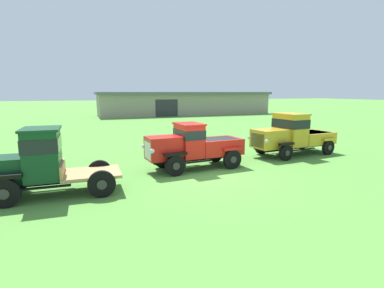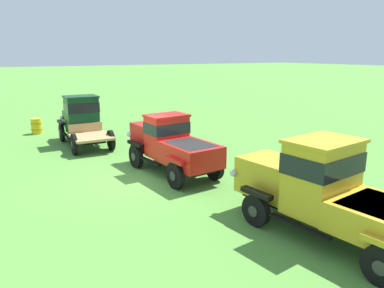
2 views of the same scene
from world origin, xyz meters
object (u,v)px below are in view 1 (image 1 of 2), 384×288
vintage_truck_foreground_near (38,162)px  vintage_truck_midrow_center (292,135)px  farm_shed (184,103)px  oil_drum_beside_row (56,157)px  vintage_truck_second_in_line (194,146)px

vintage_truck_foreground_near → vintage_truck_midrow_center: bearing=12.0°
farm_shed → vintage_truck_foreground_near: farm_shed is taller
farm_shed → oil_drum_beside_row: bearing=-119.3°
vintage_truck_second_in_line → oil_drum_beside_row: size_ratio=5.68×
farm_shed → vintage_truck_foreground_near: (-16.74, -33.89, -0.56)m
vintage_truck_second_in_line → oil_drum_beside_row: vintage_truck_second_in_line is taller
farm_shed → vintage_truck_foreground_near: 37.80m
oil_drum_beside_row → vintage_truck_second_in_line: bearing=-25.2°
vintage_truck_second_in_line → oil_drum_beside_row: (-5.91, 2.79, -0.66)m
vintage_truck_foreground_near → oil_drum_beside_row: 4.49m
vintage_truck_foreground_near → vintage_truck_second_in_line: bearing=15.0°
vintage_truck_foreground_near → oil_drum_beside_row: (0.20, 4.42, -0.78)m
vintage_truck_second_in_line → oil_drum_beside_row: bearing=154.8°
vintage_truck_midrow_center → oil_drum_beside_row: bearing=171.4°
vintage_truck_foreground_near → vintage_truck_second_in_line: 6.33m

